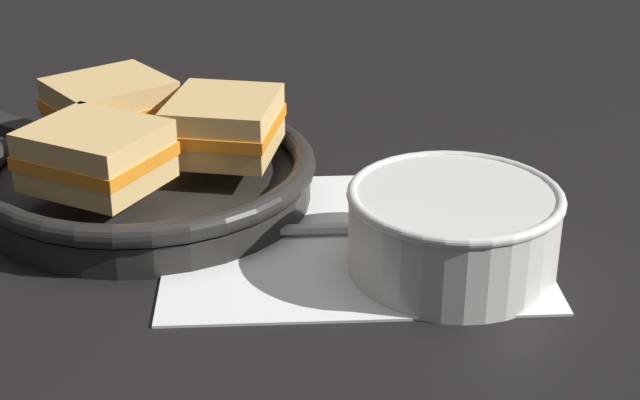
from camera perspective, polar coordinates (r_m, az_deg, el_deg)
ground_plane at (r=0.74m, az=0.53°, el=-2.82°), size 4.00×4.00×0.00m
napkin at (r=0.75m, az=1.77°, el=-2.20°), size 0.31×0.27×0.00m
soup_bowl at (r=0.70m, az=7.78°, el=-1.47°), size 0.15×0.15×0.06m
spoon at (r=0.76m, az=3.78°, el=-1.54°), size 0.16×0.04×0.01m
skillet at (r=0.82m, az=-10.10°, el=1.34°), size 0.33×0.33×0.04m
sandwich_near_left at (r=0.86m, az=-12.11°, el=5.37°), size 0.12×0.12×0.05m
sandwich_near_right at (r=0.75m, az=-12.93°, el=2.54°), size 0.13×0.12×0.05m
sandwich_far_left at (r=0.80m, az=-5.62°, el=4.36°), size 0.11×0.12×0.05m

